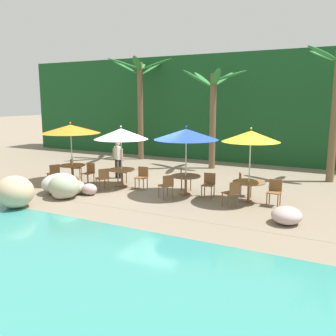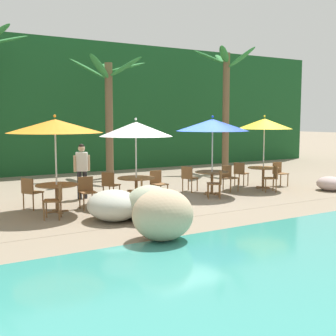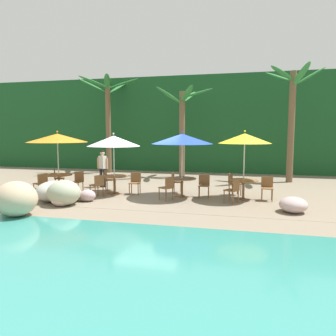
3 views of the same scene
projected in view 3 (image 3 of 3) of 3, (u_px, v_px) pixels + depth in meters
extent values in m
plane|color=gray|center=(150.00, 195.00, 12.99)|extent=(120.00, 120.00, 0.00)
cube|color=gray|center=(150.00, 195.00, 12.99)|extent=(18.00, 5.20, 0.01)
cube|color=#194C23|center=(190.00, 125.00, 21.35)|extent=(28.00, 2.40, 6.00)
ellipsoid|color=beige|center=(62.00, 200.00, 11.07)|extent=(0.68, 0.71, 0.43)
ellipsoid|color=#CAAC88|center=(16.00, 199.00, 9.69)|extent=(1.27, 1.19, 1.06)
ellipsoid|color=#BBA19E|center=(293.00, 205.00, 10.17)|extent=(0.86, 0.95, 0.49)
ellipsoid|color=#B1A68F|center=(69.00, 194.00, 11.73)|extent=(0.88, 0.94, 0.54)
ellipsoid|color=#B99FA2|center=(88.00, 195.00, 11.80)|extent=(0.60, 0.51, 0.43)
ellipsoid|color=#A8B194|center=(64.00, 193.00, 11.14)|extent=(1.15, 1.04, 0.87)
ellipsoid|color=#B4B7A9|center=(54.00, 191.00, 11.81)|extent=(1.27, 1.43, 0.75)
cylinder|color=silver|center=(58.00, 164.00, 13.54)|extent=(0.04, 0.04, 2.37)
cone|color=orange|center=(57.00, 138.00, 13.42)|extent=(2.47, 2.47, 0.35)
sphere|color=orange|center=(57.00, 132.00, 13.39)|extent=(0.07, 0.07, 0.07)
cube|color=brown|center=(59.00, 192.00, 13.67)|extent=(0.60, 0.12, 0.03)
cube|color=brown|center=(59.00, 192.00, 13.67)|extent=(0.12, 0.60, 0.03)
cylinder|color=brown|center=(59.00, 183.00, 13.63)|extent=(0.09, 0.09, 0.71)
cylinder|color=brown|center=(59.00, 175.00, 13.59)|extent=(1.10, 1.10, 0.03)
cylinder|color=brown|center=(78.00, 189.00, 13.18)|extent=(0.04, 0.04, 0.45)
cylinder|color=brown|center=(71.00, 188.00, 13.28)|extent=(0.04, 0.04, 0.45)
cylinder|color=brown|center=(83.00, 187.00, 13.52)|extent=(0.04, 0.04, 0.45)
cylinder|color=brown|center=(76.00, 187.00, 13.62)|extent=(0.04, 0.04, 0.45)
cube|color=brown|center=(77.00, 182.00, 13.38)|extent=(0.44, 0.44, 0.03)
cube|color=brown|center=(79.00, 177.00, 13.55)|extent=(0.42, 0.06, 0.42)
cylinder|color=brown|center=(64.00, 183.00, 14.68)|extent=(0.04, 0.04, 0.45)
cylinder|color=brown|center=(64.00, 184.00, 14.34)|extent=(0.04, 0.04, 0.45)
cylinder|color=brown|center=(56.00, 183.00, 14.57)|extent=(0.04, 0.04, 0.45)
cylinder|color=brown|center=(55.00, 184.00, 14.23)|extent=(0.04, 0.04, 0.45)
cube|color=brown|center=(60.00, 178.00, 14.43)|extent=(0.58, 0.58, 0.03)
cube|color=brown|center=(55.00, 174.00, 14.35)|extent=(0.24, 0.38, 0.42)
cylinder|color=brown|center=(34.00, 190.00, 12.96)|extent=(0.04, 0.04, 0.45)
cylinder|color=brown|center=(42.00, 188.00, 13.23)|extent=(0.04, 0.04, 0.45)
cylinder|color=brown|center=(39.00, 191.00, 12.74)|extent=(0.04, 0.04, 0.45)
cylinder|color=brown|center=(47.00, 189.00, 13.01)|extent=(0.04, 0.04, 0.45)
cube|color=brown|center=(40.00, 184.00, 12.96)|extent=(0.56, 0.56, 0.03)
cube|color=brown|center=(43.00, 179.00, 12.81)|extent=(0.21, 0.40, 0.42)
cylinder|color=silver|center=(114.00, 166.00, 13.13)|extent=(0.04, 0.04, 2.26)
cone|color=white|center=(114.00, 141.00, 13.01)|extent=(2.14, 2.14, 0.42)
sphere|color=white|center=(113.00, 134.00, 12.98)|extent=(0.07, 0.07, 0.07)
cube|color=brown|center=(115.00, 193.00, 13.25)|extent=(0.60, 0.12, 0.03)
cube|color=brown|center=(115.00, 193.00, 13.25)|extent=(0.12, 0.60, 0.03)
cylinder|color=brown|center=(114.00, 185.00, 13.21)|extent=(0.09, 0.09, 0.71)
cylinder|color=brown|center=(114.00, 176.00, 13.17)|extent=(1.10, 1.10, 0.03)
cylinder|color=brown|center=(138.00, 190.00, 12.91)|extent=(0.04, 0.04, 0.45)
cylinder|color=brown|center=(129.00, 190.00, 12.96)|extent=(0.04, 0.04, 0.45)
cylinder|color=brown|center=(140.00, 188.00, 13.27)|extent=(0.04, 0.04, 0.45)
cylinder|color=brown|center=(132.00, 188.00, 13.31)|extent=(0.04, 0.04, 0.45)
cube|color=brown|center=(135.00, 183.00, 13.09)|extent=(0.46, 0.46, 0.03)
cube|color=brown|center=(136.00, 178.00, 13.26)|extent=(0.42, 0.08, 0.42)
cylinder|color=brown|center=(114.00, 184.00, 14.24)|extent=(0.04, 0.04, 0.45)
cylinder|color=brown|center=(115.00, 186.00, 13.91)|extent=(0.04, 0.04, 0.45)
cylinder|color=brown|center=(106.00, 185.00, 14.12)|extent=(0.04, 0.04, 0.45)
cylinder|color=brown|center=(107.00, 186.00, 13.79)|extent=(0.04, 0.04, 0.45)
cube|color=brown|center=(110.00, 180.00, 13.99)|extent=(0.58, 0.58, 0.03)
cube|color=brown|center=(106.00, 175.00, 13.90)|extent=(0.27, 0.37, 0.42)
cylinder|color=brown|center=(90.00, 191.00, 12.62)|extent=(0.04, 0.04, 0.45)
cylinder|color=brown|center=(98.00, 190.00, 12.87)|extent=(0.04, 0.04, 0.45)
cylinder|color=brown|center=(95.00, 192.00, 12.37)|extent=(0.04, 0.04, 0.45)
cylinder|color=brown|center=(103.00, 191.00, 12.63)|extent=(0.04, 0.04, 0.45)
cube|color=brown|center=(97.00, 185.00, 12.60)|extent=(0.58, 0.58, 0.03)
cube|color=brown|center=(99.00, 181.00, 12.44)|extent=(0.25, 0.38, 0.42)
cylinder|color=silver|center=(182.00, 167.00, 12.49)|extent=(0.04, 0.04, 2.36)
cone|color=blue|center=(182.00, 139.00, 12.37)|extent=(2.35, 2.35, 0.39)
sphere|color=blue|center=(182.00, 132.00, 12.34)|extent=(0.07, 0.07, 0.07)
cube|color=brown|center=(182.00, 197.00, 12.62)|extent=(0.60, 0.12, 0.03)
cube|color=brown|center=(182.00, 197.00, 12.62)|extent=(0.12, 0.60, 0.03)
cylinder|color=brown|center=(182.00, 188.00, 12.58)|extent=(0.09, 0.09, 0.71)
cylinder|color=brown|center=(182.00, 178.00, 12.54)|extent=(1.10, 1.10, 0.03)
cylinder|color=brown|center=(208.00, 193.00, 12.26)|extent=(0.04, 0.04, 0.45)
cylinder|color=brown|center=(199.00, 193.00, 12.32)|extent=(0.04, 0.04, 0.45)
cylinder|color=brown|center=(209.00, 191.00, 12.61)|extent=(0.04, 0.04, 0.45)
cylinder|color=brown|center=(199.00, 191.00, 12.67)|extent=(0.04, 0.04, 0.45)
cube|color=brown|center=(204.00, 186.00, 12.44)|extent=(0.45, 0.45, 0.03)
cube|color=brown|center=(204.00, 180.00, 12.61)|extent=(0.42, 0.07, 0.42)
cylinder|color=brown|center=(181.00, 187.00, 13.63)|extent=(0.04, 0.04, 0.45)
cylinder|color=brown|center=(183.00, 188.00, 13.28)|extent=(0.04, 0.04, 0.45)
cylinder|color=brown|center=(173.00, 187.00, 13.57)|extent=(0.04, 0.04, 0.45)
cylinder|color=brown|center=(174.00, 188.00, 13.22)|extent=(0.04, 0.04, 0.45)
cube|color=brown|center=(178.00, 182.00, 13.40)|extent=(0.55, 0.55, 0.03)
cube|color=brown|center=(173.00, 177.00, 13.35)|extent=(0.20, 0.40, 0.42)
cylinder|color=brown|center=(159.00, 194.00, 12.02)|extent=(0.04, 0.04, 0.45)
cylinder|color=brown|center=(166.00, 193.00, 12.27)|extent=(0.04, 0.04, 0.45)
cylinder|color=brown|center=(166.00, 195.00, 11.76)|extent=(0.04, 0.04, 0.45)
cylinder|color=brown|center=(173.00, 194.00, 12.01)|extent=(0.04, 0.04, 0.45)
cube|color=brown|center=(166.00, 188.00, 11.99)|extent=(0.58, 0.58, 0.03)
cube|color=brown|center=(170.00, 183.00, 11.82)|extent=(0.26, 0.37, 0.42)
cylinder|color=silver|center=(244.00, 168.00, 12.01)|extent=(0.04, 0.04, 2.38)
cone|color=yellow|center=(245.00, 138.00, 11.89)|extent=(1.94, 1.94, 0.37)
sphere|color=yellow|center=(245.00, 131.00, 11.86)|extent=(0.07, 0.07, 0.07)
cube|color=brown|center=(243.00, 199.00, 12.14)|extent=(0.60, 0.12, 0.03)
cube|color=brown|center=(243.00, 199.00, 12.14)|extent=(0.12, 0.60, 0.03)
cylinder|color=brown|center=(243.00, 190.00, 12.10)|extent=(0.09, 0.09, 0.71)
cylinder|color=brown|center=(244.00, 180.00, 12.06)|extent=(1.10, 1.10, 0.03)
cylinder|color=brown|center=(272.00, 196.00, 11.68)|extent=(0.04, 0.04, 0.45)
cylinder|color=brown|center=(262.00, 195.00, 11.77)|extent=(0.04, 0.04, 0.45)
cylinder|color=brown|center=(272.00, 194.00, 12.02)|extent=(0.04, 0.04, 0.45)
cylinder|color=brown|center=(262.00, 194.00, 12.12)|extent=(0.04, 0.04, 0.45)
cube|color=brown|center=(267.00, 188.00, 11.87)|extent=(0.43, 0.43, 0.03)
cube|color=brown|center=(267.00, 182.00, 12.04)|extent=(0.42, 0.05, 0.42)
cylinder|color=brown|center=(237.00, 189.00, 13.15)|extent=(0.04, 0.04, 0.45)
cylinder|color=brown|center=(241.00, 190.00, 12.80)|extent=(0.04, 0.04, 0.45)
cylinder|color=brown|center=(229.00, 189.00, 13.10)|extent=(0.04, 0.04, 0.45)
cylinder|color=brown|center=(232.00, 190.00, 12.75)|extent=(0.04, 0.04, 0.45)
cube|color=brown|center=(235.00, 184.00, 12.92)|extent=(0.55, 0.55, 0.03)
cube|color=brown|center=(230.00, 179.00, 12.87)|extent=(0.20, 0.40, 0.42)
cylinder|color=brown|center=(224.00, 197.00, 11.49)|extent=(0.04, 0.04, 0.45)
cylinder|color=brown|center=(229.00, 195.00, 11.75)|extent=(0.04, 0.04, 0.45)
cylinder|color=brown|center=(233.00, 198.00, 11.25)|extent=(0.04, 0.04, 0.45)
cylinder|color=brown|center=(238.00, 197.00, 11.51)|extent=(0.04, 0.04, 0.45)
cube|color=brown|center=(231.00, 190.00, 11.47)|extent=(0.57, 0.57, 0.03)
cube|color=brown|center=(236.00, 185.00, 11.31)|extent=(0.23, 0.39, 0.42)
cylinder|color=brown|center=(108.00, 128.00, 19.99)|extent=(0.32, 0.32, 5.58)
ellipsoid|color=#2D7A38|center=(123.00, 84.00, 19.60)|extent=(1.93, 0.63, 0.67)
ellipsoid|color=#2D7A38|center=(119.00, 87.00, 20.50)|extent=(0.98, 1.80, 1.00)
ellipsoid|color=#2D7A38|center=(108.00, 86.00, 20.64)|extent=(1.11, 1.89, 0.64)
ellipsoid|color=#2D7A38|center=(92.00, 85.00, 19.83)|extent=(1.84, 0.55, 0.95)
ellipsoid|color=#2D7A38|center=(93.00, 82.00, 19.03)|extent=(1.36, 1.80, 0.60)
ellipsoid|color=#2D7A38|center=(107.00, 81.00, 18.74)|extent=(1.08, 1.88, 0.70)
cylinder|color=brown|center=(182.00, 135.00, 18.06)|extent=(0.32, 0.32, 4.74)
ellipsoid|color=#2D7A38|center=(197.00, 93.00, 17.58)|extent=(1.68, 0.42, 0.54)
ellipsoid|color=#2D7A38|center=(189.00, 97.00, 18.55)|extent=(0.78, 1.62, 0.82)
ellipsoid|color=#2D7A38|center=(171.00, 97.00, 18.41)|extent=(1.52, 1.10, 0.90)
ellipsoid|color=#2D7A38|center=(169.00, 95.00, 17.43)|extent=(1.40, 1.30, 0.89)
ellipsoid|color=#2D7A38|center=(187.00, 93.00, 17.00)|extent=(1.09, 1.57, 0.80)
cylinder|color=brown|center=(291.00, 127.00, 16.06)|extent=(0.32, 0.32, 5.49)
ellipsoid|color=#2D7A38|center=(310.00, 76.00, 15.65)|extent=(1.44, 0.45, 0.90)
ellipsoid|color=#2D7A38|center=(297.00, 77.00, 16.44)|extent=(0.83, 1.54, 0.72)
ellipsoid|color=#2D7A38|center=(278.00, 77.00, 16.35)|extent=(1.45, 1.13, 0.71)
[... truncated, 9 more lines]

